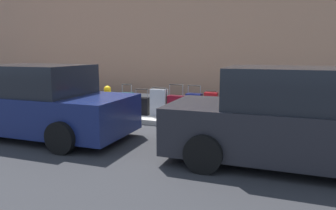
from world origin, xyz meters
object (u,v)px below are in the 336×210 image
suitcase_navy_3 (194,106)px  parking_meter (290,92)px  suitcase_olive_1 (227,108)px  suitcase_maroon_4 (176,107)px  suitcase_red_2 (211,106)px  suitcase_teal_0 (245,112)px  suitcase_silver_5 (159,103)px  suitcase_black_6 (142,106)px  fire_hydrant (108,99)px  parked_car_navy_1 (37,103)px  suitcase_teal_7 (127,103)px  parked_car_charcoal_0 (293,120)px  bollard_post (88,99)px

suitcase_navy_3 → parking_meter: size_ratio=0.74×
suitcase_olive_1 → suitcase_maroon_4: bearing=1.1°
suitcase_red_2 → suitcase_olive_1: bearing=175.2°
suitcase_teal_0 → suitcase_silver_5: size_ratio=0.80×
suitcase_black_6 → parking_meter: parking_meter is taller
fire_hydrant → parked_car_navy_1: (0.42, 2.41, 0.21)m
suitcase_silver_5 → suitcase_teal_7: 1.00m
suitcase_navy_3 → suitcase_silver_5: (1.05, -0.05, 0.04)m
parking_meter → parked_car_navy_1: 6.14m
suitcase_black_6 → suitcase_olive_1: bearing=179.0°
suitcase_olive_1 → suitcase_teal_7: suitcase_teal_7 is taller
suitcase_navy_3 → parked_car_navy_1: parked_car_navy_1 is taller
suitcase_black_6 → parked_car_charcoal_0: bearing=148.3°
bollard_post → suitcase_silver_5: bearing=-174.5°
suitcase_black_6 → bollard_post: size_ratio=0.96×
suitcase_red_2 → suitcase_navy_3: size_ratio=0.86×
parked_car_navy_1 → parking_meter: bearing=-154.3°
suitcase_red_2 → bollard_post: size_ratio=1.01×
suitcase_teal_7 → suitcase_olive_1: bearing=179.9°
suitcase_olive_1 → parking_meter: bearing=-171.2°
suitcase_teal_0 → fire_hydrant: fire_hydrant is taller
suitcase_teal_7 → parked_car_navy_1: 2.67m
suitcase_maroon_4 → suitcase_teal_7: bearing=-1.2°
suitcase_red_2 → fire_hydrant: (3.14, 0.05, 0.05)m
suitcase_black_6 → suitcase_maroon_4: bearing=176.3°
suitcase_navy_3 → suitcase_teal_0: bearing=177.3°
suitcase_black_6 → bollard_post: bollard_post is taller
parked_car_charcoal_0 → suitcase_teal_7: bearing=-28.5°
suitcase_teal_0 → suitcase_olive_1: (0.48, -0.07, 0.04)m
suitcase_black_6 → parked_car_navy_1: 2.93m
suitcase_navy_3 → parking_meter: 2.47m
suitcase_silver_5 → parked_car_navy_1: bearing=50.2°
suitcase_olive_1 → suitcase_navy_3: bearing=0.3°
suitcase_teal_0 → fire_hydrant: (4.06, -0.06, 0.12)m
suitcase_red_2 → suitcase_teal_7: (2.50, 0.03, -0.06)m
suitcase_teal_7 → fire_hydrant: (0.64, 0.02, 0.11)m
suitcase_olive_1 → suitcase_black_6: bearing=-1.0°
suitcase_maroon_4 → parked_car_navy_1: size_ratio=0.21×
suitcase_red_2 → bollard_post: bearing=3.1°
suitcase_maroon_4 → suitcase_black_6: bearing=-3.7°
suitcase_olive_1 → suitcase_navy_3: size_ratio=0.80×
suitcase_black_6 → parked_car_navy_1: (1.53, 2.47, 0.38)m
suitcase_teal_0 → suitcase_maroon_4: bearing=-1.3°
suitcase_olive_1 → suitcase_silver_5: bearing=-1.4°
suitcase_navy_3 → suitcase_maroon_4: (0.51, 0.02, -0.04)m
bollard_post → suitcase_black_6: bearing=-173.1°
suitcase_red_2 → suitcase_maroon_4: (0.96, 0.06, -0.06)m
suitcase_silver_5 → suitcase_teal_7: suitcase_teal_7 is taller
bollard_post → parking_meter: parking_meter is taller
suitcase_navy_3 → parked_car_navy_1: size_ratio=0.21×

